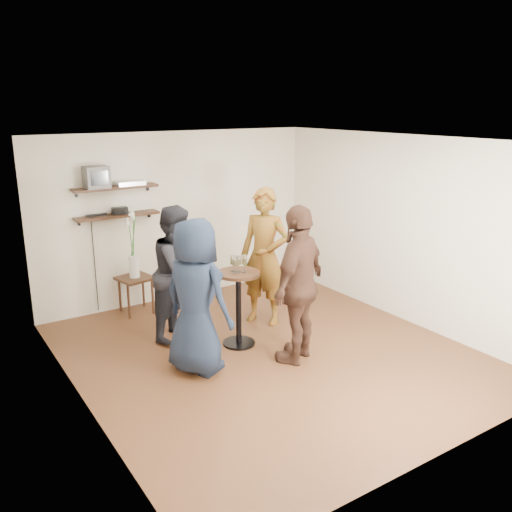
{
  "coord_description": "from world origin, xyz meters",
  "views": [
    {
      "loc": [
        -3.5,
        -5.06,
        3.0
      ],
      "look_at": [
        0.08,
        0.4,
        1.15
      ],
      "focal_mm": 38.0,
      "sensor_mm": 36.0,
      "label": 1
    }
  ],
  "objects": [
    {
      "name": "wine_glass_br",
      "position": [
        -0.16,
        0.44,
        1.11
      ],
      "size": [
        0.07,
        0.07,
        0.2
      ],
      "color": "silver",
      "rests_on": "drinks_table"
    },
    {
      "name": "crt_monitor",
      "position": [
        -1.26,
        2.38,
        2.02
      ],
      "size": [
        0.32,
        0.3,
        0.3
      ],
      "primitive_type": "cube",
      "color": "#59595B",
      "rests_on": "shelf_upper"
    },
    {
      "name": "side_table",
      "position": [
        -0.86,
        2.2,
        0.46
      ],
      "size": [
        0.54,
        0.54,
        0.55
      ],
      "rotation": [
        0.0,
        0.0,
        0.2
      ],
      "color": "black",
      "rests_on": "room"
    },
    {
      "name": "radio",
      "position": [
        -0.96,
        2.38,
        1.52
      ],
      "size": [
        0.22,
        0.1,
        0.1
      ],
      "primitive_type": "cube",
      "color": "black",
      "rests_on": "shelf_lower"
    },
    {
      "name": "room",
      "position": [
        0.0,
        0.0,
        1.3
      ],
      "size": [
        4.58,
        5.08,
        2.68
      ],
      "color": "#4C2E18",
      "rests_on": "ground"
    },
    {
      "name": "wine_glass_fr",
      "position": [
        -0.1,
        0.39,
        1.12
      ],
      "size": [
        0.07,
        0.07,
        0.21
      ],
      "color": "silver",
      "rests_on": "drinks_table"
    },
    {
      "name": "person_dark",
      "position": [
        -0.68,
        1.08,
        0.88
      ],
      "size": [
        1.09,
        1.05,
        1.76
      ],
      "primitive_type": "imported",
      "rotation": [
        0.0,
        0.0,
        0.66
      ],
      "color": "black",
      "rests_on": "room"
    },
    {
      "name": "drinks_table",
      "position": [
        -0.17,
        0.43,
        0.63
      ],
      "size": [
        0.53,
        0.53,
        0.98
      ],
      "color": "black",
      "rests_on": "room"
    },
    {
      "name": "shelf_lower",
      "position": [
        -1.0,
        2.38,
        1.45
      ],
      "size": [
        1.2,
        0.25,
        0.04
      ],
      "primitive_type": "cube",
      "color": "black",
      "rests_on": "room"
    },
    {
      "name": "vase_lilies",
      "position": [
        -0.86,
        2.2,
        0.88
      ],
      "size": [
        0.2,
        0.21,
        1.05
      ],
      "rotation": [
        0.0,
        0.0,
        0.2
      ],
      "color": "silver",
      "rests_on": "side_table"
    },
    {
      "name": "person_brown",
      "position": [
        0.21,
        -0.31,
        0.95
      ],
      "size": [
        1.2,
        0.93,
        1.9
      ],
      "primitive_type": "imported",
      "rotation": [
        0.0,
        0.0,
        3.62
      ],
      "color": "#40261B",
      "rests_on": "room"
    },
    {
      "name": "shelf_upper",
      "position": [
        -1.0,
        2.38,
        1.85
      ],
      "size": [
        1.2,
        0.25,
        0.04
      ],
      "primitive_type": "cube",
      "color": "black",
      "rests_on": "room"
    },
    {
      "name": "person_navy",
      "position": [
        -0.93,
        0.09,
        0.9
      ],
      "size": [
        0.88,
        1.04,
        1.8
      ],
      "primitive_type": "imported",
      "rotation": [
        0.0,
        0.0,
        1.98
      ],
      "color": "#161F32",
      "rests_on": "room"
    },
    {
      "name": "person_plaid",
      "position": [
        0.53,
        0.88,
        0.96
      ],
      "size": [
        0.76,
        0.83,
        1.91
      ],
      "primitive_type": "imported",
      "rotation": [
        0.0,
        0.0,
        -1.0
      ],
      "color": "#AD2D13",
      "rests_on": "room"
    },
    {
      "name": "wine_glass_bl",
      "position": [
        -0.21,
        0.49,
        1.11
      ],
      "size": [
        0.07,
        0.07,
        0.2
      ],
      "color": "silver",
      "rests_on": "drinks_table"
    },
    {
      "name": "wine_glass_fl",
      "position": [
        -0.22,
        0.41,
        1.13
      ],
      "size": [
        0.07,
        0.07,
        0.22
      ],
      "color": "silver",
      "rests_on": "drinks_table"
    },
    {
      "name": "dvd_deck",
      "position": [
        -0.79,
        2.38,
        1.9
      ],
      "size": [
        0.4,
        0.24,
        0.06
      ],
      "primitive_type": "cube",
      "color": "silver",
      "rests_on": "shelf_upper"
    },
    {
      "name": "power_strip",
      "position": [
        -1.28,
        2.42,
        1.48
      ],
      "size": [
        0.3,
        0.05,
        0.03
      ],
      "primitive_type": "cube",
      "color": "black",
      "rests_on": "shelf_lower"
    }
  ]
}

